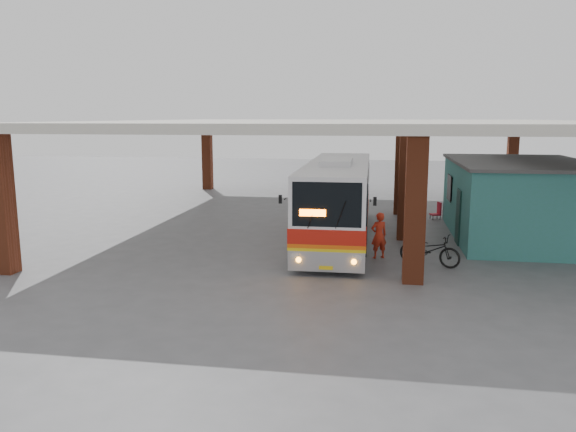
% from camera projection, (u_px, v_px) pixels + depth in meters
% --- Properties ---
extents(ground, '(90.00, 90.00, 0.00)m').
position_uv_depth(ground, '(322.00, 254.00, 19.99)').
color(ground, '#515154').
rests_on(ground, ground).
extents(brick_columns, '(20.10, 21.60, 4.35)m').
position_uv_depth(brick_columns, '(367.00, 179.00, 24.25)').
color(brick_columns, maroon).
rests_on(brick_columns, ground).
extents(canopy_roof, '(21.00, 23.00, 0.30)m').
position_uv_depth(canopy_roof, '(349.00, 124.00, 25.45)').
color(canopy_roof, beige).
rests_on(canopy_roof, brick_columns).
extents(shop_building, '(5.20, 8.20, 3.11)m').
position_uv_depth(shop_building, '(519.00, 200.00, 22.42)').
color(shop_building, '#327D6F').
rests_on(shop_building, ground).
extents(coach_bus, '(2.52, 11.30, 3.28)m').
position_uv_depth(coach_bus, '(338.00, 199.00, 22.16)').
color(coach_bus, silver).
rests_on(coach_bus, ground).
extents(motorcycle, '(2.15, 1.44, 1.07)m').
position_uv_depth(motorcycle, '(430.00, 250.00, 18.37)').
color(motorcycle, black).
rests_on(motorcycle, ground).
extents(pedestrian, '(0.70, 0.60, 1.61)m').
position_uv_depth(pedestrian, '(379.00, 235.00, 19.30)').
color(pedestrian, red).
rests_on(pedestrian, ground).
extents(red_chair, '(0.54, 0.54, 0.83)m').
position_uv_depth(red_chair, '(437.00, 211.00, 26.70)').
color(red_chair, red).
rests_on(red_chair, ground).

